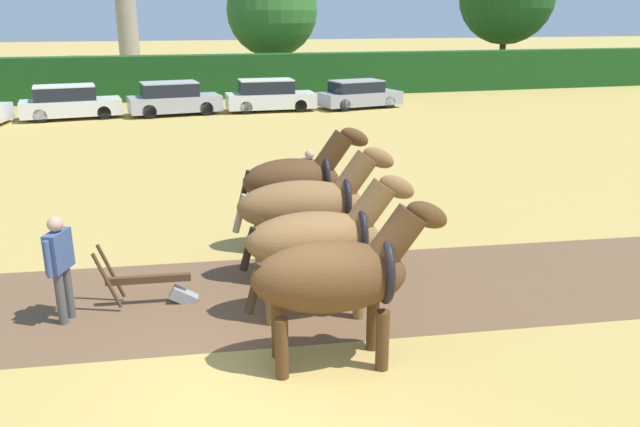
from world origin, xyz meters
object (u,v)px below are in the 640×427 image
draft_horse_trail_left (307,205)px  farmer_at_plow (60,261)px  draft_horse_lead_left (338,275)px  farmer_beside_team (310,179)px  draft_horse_lead_right (321,239)px  parked_car_right (359,95)px  parked_car_center_left (69,103)px  plow (157,286)px  parked_car_center (173,99)px  parked_car_center_right (269,96)px  tree_center_left (272,11)px  draft_horse_trail_right (297,181)px

draft_horse_trail_left → farmer_at_plow: bearing=-164.1°
draft_horse_lead_left → farmer_beside_team: 6.52m
draft_horse_lead_right → parked_car_right: draft_horse_lead_right is taller
farmer_at_plow → parked_car_center_left: 21.45m
plow → farmer_at_plow: size_ratio=0.95×
parked_car_center → draft_horse_lead_right: bearing=-93.6°
parked_car_center_left → parked_car_center_right: bearing=-7.2°
draft_horse_lead_right → tree_center_left: bearing=86.5°
parked_car_center_right → plow: bearing=-104.6°
draft_horse_lead_right → farmer_at_plow: draft_horse_lead_right is taller
draft_horse_lead_left → parked_car_center_left: 24.34m
draft_horse_lead_left → farmer_beside_team: bearing=85.3°
draft_horse_lead_left → plow: (-2.35, 2.51, -0.97)m
tree_center_left → farmer_at_plow: size_ratio=4.52×
plow → parked_car_center_left: size_ratio=0.36×
draft_horse_trail_left → parked_car_center: 20.70m
farmer_at_plow → parked_car_center_left: farmer_at_plow is taller
draft_horse_lead_left → plow: size_ratio=1.71×
parked_car_center_right → tree_center_left: bearing=78.7°
farmer_at_plow → parked_car_center_left: (-2.14, 21.34, -0.26)m
draft_horse_trail_left → draft_horse_lead_left: bearing=-90.1°
tree_center_left → draft_horse_trail_left: size_ratio=2.62×
parked_car_center_right → parked_car_right: 4.64m
draft_horse_trail_right → plow: draft_horse_trail_right is taller
farmer_beside_team → parked_car_center: farmer_beside_team is taller
tree_center_left → draft_horse_lead_right: 32.44m
draft_horse_lead_right → draft_horse_trail_right: (0.32, 2.98, 0.16)m
draft_horse_trail_right → parked_car_center_right: bearing=87.2°
draft_horse_lead_left → parked_car_center_left: bearing=110.0°
plow → parked_car_center: parked_car_center is taller
draft_horse_lead_left → parked_car_center: bearing=99.0°
parked_car_center_left → parked_car_right: bearing=-7.7°
farmer_at_plow → farmer_beside_team: (4.96, 4.12, -0.06)m
draft_horse_trail_left → plow: (-2.68, -0.47, -1.05)m
parked_car_center_left → parked_car_center: size_ratio=1.02×
parked_car_center → parked_car_right: size_ratio=1.00×
plow → parked_car_center_right: parked_car_center_right is taller
draft_horse_lead_right → plow: bearing=164.0°
parked_car_center_left → parked_car_center: (4.68, 0.01, 0.02)m
tree_center_left → farmer_beside_team: size_ratio=4.77×
draft_horse_trail_left → plow: draft_horse_trail_left is taller
farmer_at_plow → parked_car_center: size_ratio=0.38×
plow → farmer_beside_team: bearing=53.4°
plow → farmer_beside_team: size_ratio=1.00×
draft_horse_lead_right → draft_horse_trail_right: 3.00m
tree_center_left → parked_car_center: tree_center_left is taller
tree_center_left → draft_horse_lead_right: bearing=-99.6°
plow → parked_car_right: bearing=69.5°
parked_car_center_left → parked_car_center_right: 9.34m
draft_horse_trail_right → farmer_beside_team: size_ratio=1.65×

